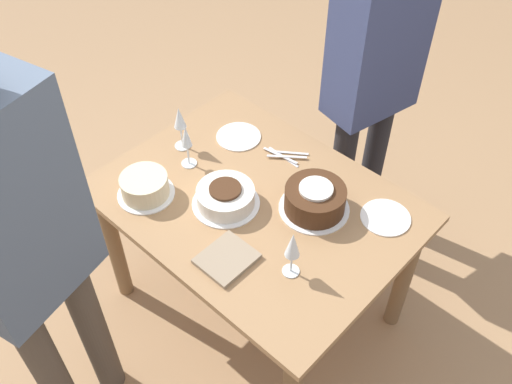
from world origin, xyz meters
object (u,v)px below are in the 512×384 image
object	(u,v)px
wine_glass_extra	(293,246)
person_cutting	(374,72)
cake_back_decorated	(145,186)
cake_front_chocolate	(315,199)
person_watching	(21,240)
cake_center_white	(226,197)
wine_glass_near	(186,139)
wine_glass_far	(180,120)

from	to	relation	value
wine_glass_extra	person_cutting	world-z (taller)	person_cutting
cake_back_decorated	cake_front_chocolate	bearing A→B (deg)	-143.71
wine_glass_extra	person_watching	bearing A→B (deg)	52.97
cake_center_white	cake_back_decorated	world-z (taller)	cake_back_decorated
cake_front_chocolate	wine_glass_near	bearing A→B (deg)	16.18
wine_glass_near	cake_front_chocolate	bearing A→B (deg)	-163.82
wine_glass_near	person_watching	size ratio (longest dim) A/B	0.11
person_cutting	person_watching	size ratio (longest dim) A/B	0.91
wine_glass_far	person_cutting	size ratio (longest dim) A/B	0.13
cake_back_decorated	cake_center_white	bearing A→B (deg)	-146.17
person_cutting	person_watching	bearing A→B (deg)	5.93
cake_front_chocolate	wine_glass_extra	size ratio (longest dim) A/B	1.35
cake_front_chocolate	person_cutting	world-z (taller)	person_cutting
cake_front_chocolate	cake_back_decorated	xyz separation A→B (m)	(0.54, 0.40, -0.01)
cake_front_chocolate	wine_glass_extra	xyz separation A→B (m)	(-0.13, 0.29, 0.09)
cake_back_decorated	wine_glass_extra	world-z (taller)	wine_glass_extra
cake_back_decorated	wine_glass_near	xyz separation A→B (m)	(0.01, -0.24, 0.09)
cake_back_decorated	wine_glass_far	size ratio (longest dim) A/B	1.11
wine_glass_far	wine_glass_extra	world-z (taller)	same
cake_front_chocolate	wine_glass_far	world-z (taller)	wine_glass_far
cake_center_white	person_watching	xyz separation A→B (m)	(0.10, 0.73, 0.31)
cake_front_chocolate	person_cutting	bearing A→B (deg)	-72.93
cake_center_white	cake_back_decorated	size ratio (longest dim) A/B	1.17
person_watching	cake_front_chocolate	bearing A→B (deg)	-33.89
cake_center_white	person_cutting	world-z (taller)	person_cutting
cake_center_white	person_cutting	bearing A→B (deg)	-95.34
wine_glass_extra	person_watching	world-z (taller)	person_watching
cake_back_decorated	person_cutting	world-z (taller)	person_cutting
cake_front_chocolate	person_cutting	xyz separation A→B (m)	(0.19, -0.62, 0.18)
person_watching	wine_glass_far	bearing A→B (deg)	5.85
person_cutting	wine_glass_near	bearing A→B (deg)	-12.19
wine_glass_extra	cake_center_white	bearing A→B (deg)	-10.64
cake_center_white	person_cutting	distance (m)	0.87
cake_center_white	wine_glass_extra	bearing A→B (deg)	169.36
wine_glass_near	person_cutting	distance (m)	0.86
cake_center_white	wine_glass_far	xyz separation A→B (m)	(0.38, -0.11, 0.10)
wine_glass_far	person_watching	world-z (taller)	person_watching
cake_front_chocolate	person_watching	xyz separation A→B (m)	(0.37, 0.95, 0.29)
wine_glass_far	person_watching	distance (m)	0.91
wine_glass_far	person_cutting	world-z (taller)	person_cutting
wine_glass_extra	person_cutting	xyz separation A→B (m)	(0.32, -0.91, 0.09)
cake_back_decorated	person_cutting	xyz separation A→B (m)	(-0.35, -1.02, 0.19)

